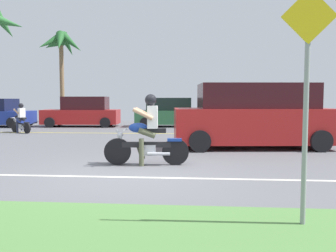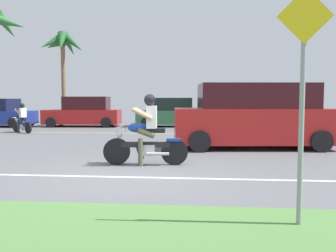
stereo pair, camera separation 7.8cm
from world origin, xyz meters
name	(u,v)px [view 1 (the left image)]	position (x,y,z in m)	size (l,w,h in m)	color
ground	(152,153)	(0.00, 3.00, -0.02)	(56.00, 30.00, 0.04)	slate
lane_line_near	(131,177)	(0.00, -0.26, 0.00)	(50.40, 0.12, 0.01)	silver
lane_line_far	(168,134)	(0.00, 8.61, 0.00)	(50.40, 0.12, 0.01)	yellow
motorcyclist	(147,135)	(0.13, 1.07, 0.70)	(1.97, 0.64, 1.65)	black
suv_nearby	(253,117)	(3.06, 4.32, 0.98)	(5.18, 2.60, 2.01)	#AD1E1E
parked_car_1	(83,113)	(-5.13, 12.38, 0.78)	(4.28, 2.11, 1.68)	#AD1E1E
parked_car_2	(172,113)	(-0.12, 12.73, 0.75)	(4.32, 2.08, 1.61)	#2D663D
palm_tree_1	(61,47)	(-7.89, 16.39, 5.03)	(3.30, 3.28, 6.13)	brown
motorcyclist_distant	(21,120)	(-6.77, 8.50, 0.57)	(1.38, 0.97, 1.35)	black
street_sign	(307,86)	(2.52, -2.82, 1.68)	(0.62, 0.06, 2.77)	gray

